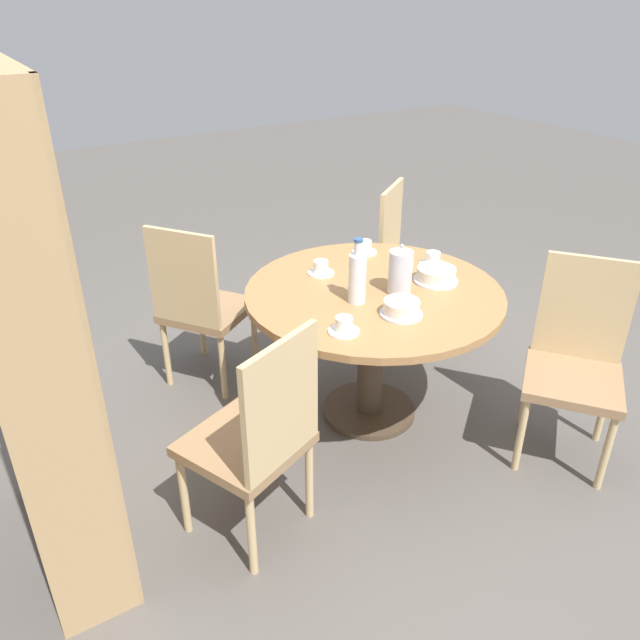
% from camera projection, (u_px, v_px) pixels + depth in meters
% --- Properties ---
extents(ground_plane, '(14.00, 14.00, 0.00)m').
position_uv_depth(ground_plane, '(368.00, 412.00, 3.31)').
color(ground_plane, '#56514C').
extents(dining_table, '(1.23, 1.23, 0.72)m').
position_uv_depth(dining_table, '(373.00, 316.00, 3.03)').
color(dining_table, '#473828').
rests_on(dining_table, ground_plane).
extents(chair_a, '(0.55, 0.55, 0.95)m').
position_uv_depth(chair_a, '(257.00, 436.00, 2.36)').
color(chair_a, tan).
rests_on(chair_a, ground_plane).
extents(chair_b, '(0.59, 0.59, 0.95)m').
position_uv_depth(chair_b, '(576.00, 360.00, 2.84)').
color(chair_b, tan).
rests_on(chair_b, ground_plane).
extents(chair_c, '(0.59, 0.59, 0.95)m').
position_uv_depth(chair_c, '(408.00, 260.00, 3.87)').
color(chair_c, tan).
rests_on(chair_c, ground_plane).
extents(chair_d, '(0.59, 0.59, 0.95)m').
position_uv_depth(chair_d, '(200.00, 304.00, 3.34)').
color(chair_d, tan).
rests_on(chair_d, ground_plane).
extents(bookshelf, '(0.85, 0.28, 1.82)m').
position_uv_depth(bookshelf, '(36.00, 353.00, 2.13)').
color(bookshelf, tan).
rests_on(bookshelf, ground_plane).
extents(coffee_pot, '(0.11, 0.11, 0.24)m').
position_uv_depth(coffee_pot, '(400.00, 271.00, 2.89)').
color(coffee_pot, silver).
rests_on(coffee_pot, dining_table).
extents(water_bottle, '(0.08, 0.08, 0.31)m').
position_uv_depth(water_bottle, '(357.00, 277.00, 2.80)').
color(water_bottle, silver).
rests_on(water_bottle, dining_table).
extents(cake_main, '(0.22, 0.22, 0.07)m').
position_uv_depth(cake_main, '(436.00, 275.00, 3.04)').
color(cake_main, silver).
rests_on(cake_main, dining_table).
extents(cake_second, '(0.19, 0.19, 0.07)m').
position_uv_depth(cake_second, '(402.00, 308.00, 2.73)').
color(cake_second, silver).
rests_on(cake_second, dining_table).
extents(cup_a, '(0.13, 0.13, 0.07)m').
position_uv_depth(cup_a, '(433.00, 260.00, 3.22)').
color(cup_a, white).
rests_on(cup_a, dining_table).
extents(cup_b, '(0.13, 0.13, 0.07)m').
position_uv_depth(cup_b, '(365.00, 248.00, 3.37)').
color(cup_b, white).
rests_on(cup_b, dining_table).
extents(cup_c, '(0.13, 0.13, 0.07)m').
position_uv_depth(cup_c, '(344.00, 326.00, 2.59)').
color(cup_c, white).
rests_on(cup_c, dining_table).
extents(cup_d, '(0.13, 0.13, 0.07)m').
position_uv_depth(cup_d, '(321.00, 268.00, 3.12)').
color(cup_d, white).
rests_on(cup_d, dining_table).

